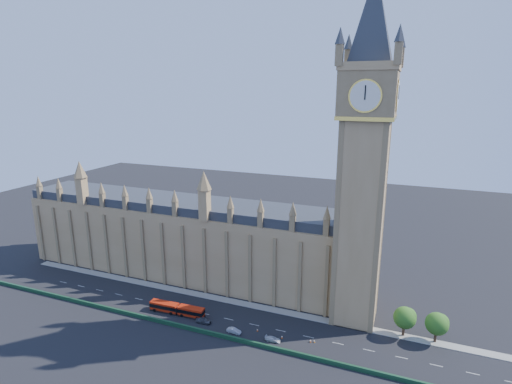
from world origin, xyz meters
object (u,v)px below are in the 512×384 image
(car_white, at_px, (273,339))
(car_silver, at_px, (234,331))
(red_bus, at_px, (177,309))
(car_grey, at_px, (204,320))

(car_white, bearing_deg, car_silver, 90.24)
(car_silver, height_order, car_white, car_silver)
(red_bus, relative_size, car_grey, 3.87)
(car_silver, distance_m, car_white, 11.28)
(red_bus, bearing_deg, car_silver, -9.98)
(car_grey, xyz_separation_m, car_silver, (10.22, -1.28, -0.10))
(car_white, bearing_deg, car_grey, 86.02)
(red_bus, xyz_separation_m, car_white, (31.30, -2.38, -0.95))
(car_grey, distance_m, car_silver, 10.30)
(car_grey, bearing_deg, car_silver, -97.88)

